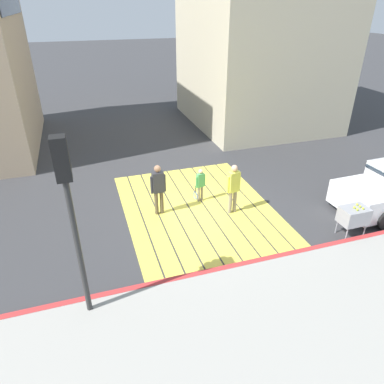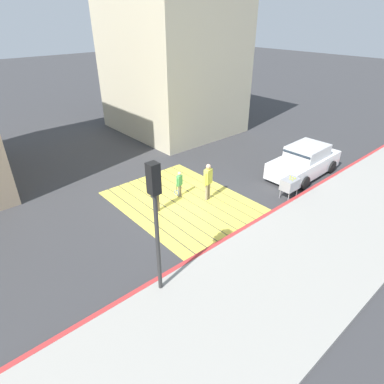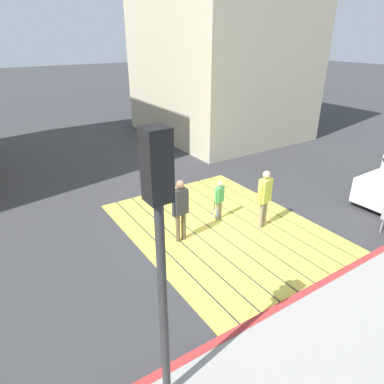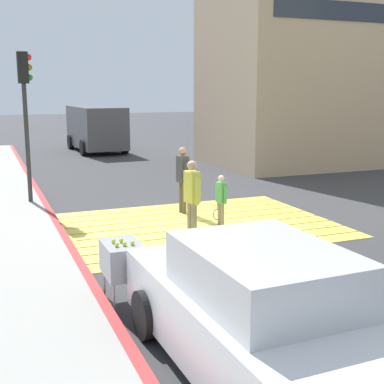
{
  "view_description": "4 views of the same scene",
  "coord_description": "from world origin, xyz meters",
  "px_view_note": "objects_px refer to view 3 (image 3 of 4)",
  "views": [
    {
      "loc": [
        -9.81,
        3.38,
        6.3
      ],
      "look_at": [
        -0.45,
        0.35,
        0.93
      ],
      "focal_mm": 32.98,
      "sensor_mm": 36.0,
      "label": 1
    },
    {
      "loc": [
        -9.56,
        7.76,
        7.42
      ],
      "look_at": [
        -0.61,
        -0.07,
        0.73
      ],
      "focal_mm": 30.01,
      "sensor_mm": 36.0,
      "label": 2
    },
    {
      "loc": [
        -6.69,
        5.39,
        5.1
      ],
      "look_at": [
        0.32,
        0.81,
        1.22
      ],
      "focal_mm": 32.03,
      "sensor_mm": 36.0,
      "label": 3
    },
    {
      "loc": [
        -4.76,
        -11.38,
        3.25
      ],
      "look_at": [
        -0.11,
        0.21,
        0.79
      ],
      "focal_mm": 49.04,
      "sensor_mm": 36.0,
      "label": 4
    }
  ],
  "objects_px": {
    "pedestrian_adult_lead": "(180,207)",
    "pedestrian_adult_trailing": "(265,195)",
    "pedestrian_child_with_racket": "(219,198)",
    "traffic_light_corner": "(159,228)"
  },
  "relations": [
    {
      "from": "pedestrian_adult_lead",
      "to": "pedestrian_adult_trailing",
      "type": "bearing_deg",
      "value": -106.05
    },
    {
      "from": "pedestrian_child_with_racket",
      "to": "pedestrian_adult_trailing",
      "type": "bearing_deg",
      "value": -143.74
    },
    {
      "from": "traffic_light_corner",
      "to": "pedestrian_adult_trailing",
      "type": "relative_size",
      "value": 2.44
    },
    {
      "from": "pedestrian_adult_lead",
      "to": "traffic_light_corner",
      "type": "bearing_deg",
      "value": 145.68
    },
    {
      "from": "traffic_light_corner",
      "to": "pedestrian_adult_lead",
      "type": "distance_m",
      "value": 4.86
    },
    {
      "from": "pedestrian_adult_trailing",
      "to": "pedestrian_child_with_racket",
      "type": "height_order",
      "value": "pedestrian_adult_trailing"
    },
    {
      "from": "traffic_light_corner",
      "to": "pedestrian_adult_trailing",
      "type": "bearing_deg",
      "value": -58.34
    },
    {
      "from": "pedestrian_adult_lead",
      "to": "pedestrian_adult_trailing",
      "type": "distance_m",
      "value": 2.43
    },
    {
      "from": "pedestrian_adult_trailing",
      "to": "pedestrian_child_with_racket",
      "type": "xyz_separation_m",
      "value": [
        1.06,
        0.77,
        -0.32
      ]
    },
    {
      "from": "traffic_light_corner",
      "to": "pedestrian_adult_lead",
      "type": "height_order",
      "value": "traffic_light_corner"
    }
  ]
}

